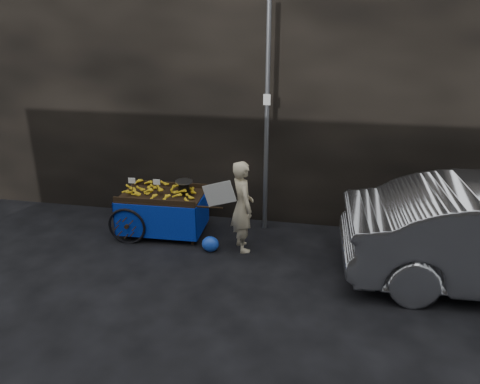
# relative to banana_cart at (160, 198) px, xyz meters

# --- Properties ---
(ground) EXTENTS (80.00, 80.00, 0.00)m
(ground) POSITION_rel_banana_cart_xyz_m (1.52, -0.73, -0.67)
(ground) COLOR black
(ground) RESTS_ON ground
(building_wall) EXTENTS (13.50, 2.00, 5.00)m
(building_wall) POSITION_rel_banana_cart_xyz_m (1.92, 1.87, 1.83)
(building_wall) COLOR black
(building_wall) RESTS_ON ground
(street_pole) EXTENTS (0.12, 0.10, 4.00)m
(street_pole) POSITION_rel_banana_cart_xyz_m (1.82, 0.57, 1.33)
(street_pole) COLOR slate
(street_pole) RESTS_ON ground
(banana_cart) EXTENTS (2.04, 1.04, 1.09)m
(banana_cart) POSITION_rel_banana_cart_xyz_m (0.00, 0.00, 0.00)
(banana_cart) COLOR black
(banana_cart) RESTS_ON ground
(vendor) EXTENTS (0.94, 0.68, 1.56)m
(vendor) POSITION_rel_banana_cart_xyz_m (1.56, -0.32, 0.11)
(vendor) COLOR beige
(vendor) RESTS_ON ground
(plastic_bag) EXTENTS (0.29, 0.24, 0.26)m
(plastic_bag) POSITION_rel_banana_cart_xyz_m (1.06, -0.52, -0.54)
(plastic_bag) COLOR blue
(plastic_bag) RESTS_ON ground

